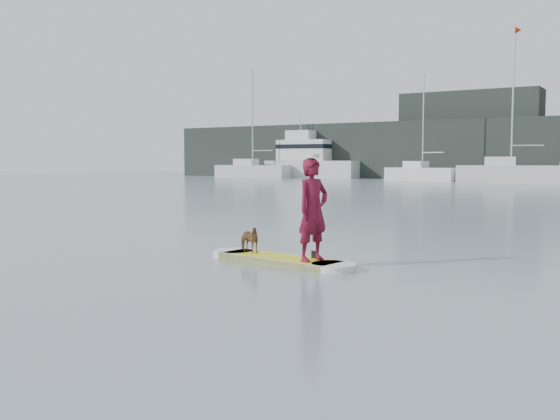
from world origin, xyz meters
The scene contains 11 objects.
ground centered at (0.00, 0.00, 0.00)m, with size 140.00×140.00×0.00m, color slate.
paddleboard centered at (1.15, -1.85, 0.06)m, with size 3.27×1.19×0.12m.
paddler centered at (1.92, -1.97, 1.04)m, with size 0.67×0.44×1.85m, color maroon.
white_cap centered at (1.92, -1.97, 2.00)m, with size 0.22×0.22×0.07m, color silver.
dog centered at (0.34, -1.72, 0.38)m, with size 0.28×0.62×0.52m, color #53361C.
paddle centered at (1.79, -1.70, 0.80)m, with size 0.10×0.30×2.00m.
sailboat_a centered at (-31.34, 45.28, 0.83)m, with size 8.44×3.53×11.90m.
sailboat_c centered at (-12.03, 45.18, 0.73)m, with size 7.21×3.49×9.93m.
sailboat_d centered at (-3.96, 44.44, 0.94)m, with size 9.34×4.50×13.22m.
motor_yacht_b centered at (-26.20, 49.03, 1.95)m, with size 10.62×3.98×6.92m.
shore_building_west centered at (-10.00, 54.00, 4.50)m, with size 14.00×4.00×9.00m, color black.
Camera 1 is at (7.23, -11.76, 1.93)m, focal length 40.00 mm.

